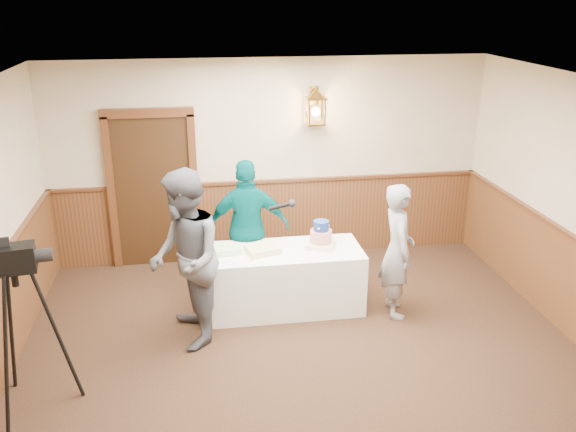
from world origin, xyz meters
The scene contains 10 objects.
ground centered at (0.00, 0.00, 0.00)m, with size 7.00×7.00×0.00m, color black.
room_shell centered at (-0.05, 0.45, 1.52)m, with size 6.02×7.02×2.81m.
display_table centered at (-0.03, 1.90, 0.38)m, with size 1.80×0.80×0.75m, color white.
tiered_cake centered at (0.40, 1.93, 0.88)m, with size 0.42×0.42×0.33m.
sheet_cake_yellow centered at (-0.30, 1.86, 0.79)m, with size 0.37×0.28×0.08m, color #E9D98B.
sheet_cake_green centered at (-0.70, 1.93, 0.79)m, with size 0.30×0.24×0.07m, color #B6EBA6.
interviewer centered at (-1.18, 1.32, 0.97)m, with size 1.60×1.03×1.93m.
baker centered at (1.23, 1.57, 0.80)m, with size 0.58×0.38×1.60m, color gray.
assistant_p centered at (-0.42, 2.39, 0.86)m, with size 1.01×0.42×1.73m, color #005354.
tv_camera_rig centered at (-2.60, 0.42, 0.72)m, with size 0.63×0.58×1.59m.
Camera 1 is at (-1.01, -4.59, 3.61)m, focal length 38.00 mm.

